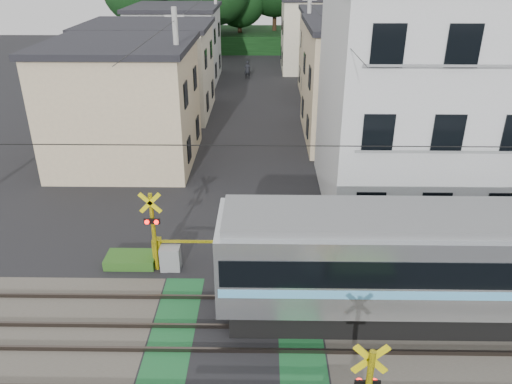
{
  "coord_description": "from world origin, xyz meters",
  "views": [
    {
      "loc": [
        0.77,
        -11.26,
        10.21
      ],
      "look_at": [
        0.51,
        5.0,
        2.41
      ],
      "focal_mm": 35.0,
      "sensor_mm": 36.0,
      "label": 1
    }
  ],
  "objects_px": {
    "crossing_signal_far": "(168,251)",
    "apartment_block": "(447,99)",
    "commuter_train": "(512,265)",
    "pedestrian": "(247,70)"
  },
  "relations": [
    {
      "from": "crossing_signal_far",
      "to": "apartment_block",
      "type": "distance_m",
      "value": 13.14
    },
    {
      "from": "commuter_train",
      "to": "apartment_block",
      "type": "distance_m",
      "value": 8.74
    },
    {
      "from": "apartment_block",
      "to": "pedestrian",
      "type": "relative_size",
      "value": 6.43
    },
    {
      "from": "commuter_train",
      "to": "crossing_signal_far",
      "type": "distance_m",
      "value": 11.06
    },
    {
      "from": "apartment_block",
      "to": "commuter_train",
      "type": "bearing_deg",
      "value": -92.51
    },
    {
      "from": "crossing_signal_far",
      "to": "pedestrian",
      "type": "xyz_separation_m",
      "value": [
        1.86,
        30.15,
        0.08
      ]
    },
    {
      "from": "pedestrian",
      "to": "commuter_train",
      "type": "bearing_deg",
      "value": 91.32
    },
    {
      "from": "crossing_signal_far",
      "to": "pedestrian",
      "type": "bearing_deg",
      "value": 86.46
    },
    {
      "from": "crossing_signal_far",
      "to": "apartment_block",
      "type": "xyz_separation_m",
      "value": [
        11.09,
        5.84,
        3.94
      ]
    },
    {
      "from": "commuter_train",
      "to": "crossing_signal_far",
      "type": "bearing_deg",
      "value": 167.11
    }
  ]
}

